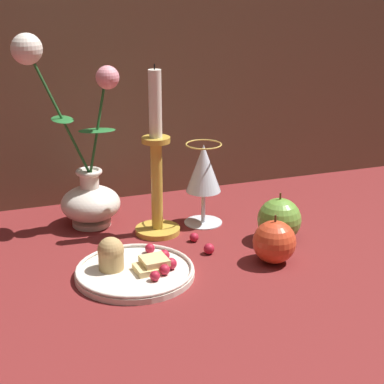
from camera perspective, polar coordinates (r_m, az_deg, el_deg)
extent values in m
plane|color=maroon|center=(1.15, -1.46, -5.27)|extent=(2.40, 2.40, 0.00)
cylinder|color=silver|center=(1.28, -8.90, -2.66)|extent=(0.08, 0.08, 0.01)
ellipsoid|color=silver|center=(1.27, -9.00, -1.02)|extent=(0.12, 0.12, 0.07)
cylinder|color=silver|center=(1.25, -9.10, 0.89)|extent=(0.04, 0.04, 0.04)
torus|color=silver|center=(1.25, -9.15, 1.78)|extent=(0.05, 0.05, 0.01)
cylinder|color=#23662D|center=(1.21, -11.72, 6.86)|extent=(0.10, 0.01, 0.24)
ellipsoid|color=#23662D|center=(1.21, -11.45, 6.34)|extent=(0.05, 0.07, 0.00)
sphere|color=silver|center=(1.18, -14.49, 12.21)|extent=(0.06, 0.06, 0.06)
cylinder|color=#23662D|center=(1.22, -8.36, 5.84)|extent=(0.05, 0.02, 0.18)
ellipsoid|color=#23662D|center=(1.22, -8.44, 5.43)|extent=(0.07, 0.05, 0.00)
sphere|color=pink|center=(1.20, -7.52, 10.06)|extent=(0.04, 0.04, 0.04)
cylinder|color=silver|center=(1.07, -5.10, -7.21)|extent=(0.20, 0.20, 0.01)
torus|color=silver|center=(1.06, -5.11, -6.83)|extent=(0.20, 0.20, 0.01)
cylinder|color=tan|center=(1.07, -7.20, -5.97)|extent=(0.04, 0.04, 0.03)
sphere|color=tan|center=(1.06, -7.24, -5.14)|extent=(0.04, 0.04, 0.04)
cube|color=#DBBC7A|center=(1.06, -3.94, -6.81)|extent=(0.04, 0.04, 0.01)
cube|color=#DBBC7A|center=(1.06, -3.37, -6.11)|extent=(0.04, 0.04, 0.01)
sphere|color=#AD192D|center=(1.03, -3.31, -7.46)|extent=(0.02, 0.02, 0.02)
sphere|color=#AD192D|center=(1.05, -2.46, -6.92)|extent=(0.02, 0.02, 0.02)
sphere|color=#AD192D|center=(1.06, -1.88, -6.38)|extent=(0.02, 0.02, 0.02)
sphere|color=#AD192D|center=(1.09, -2.50, -5.64)|extent=(0.02, 0.02, 0.02)
sphere|color=#AD192D|center=(1.12, -3.76, -5.03)|extent=(0.02, 0.02, 0.02)
cylinder|color=silver|center=(1.28, 1.00, -2.67)|extent=(0.08, 0.08, 0.00)
cylinder|color=silver|center=(1.26, 1.01, -1.25)|extent=(0.01, 0.01, 0.06)
cone|color=silver|center=(1.24, 1.03, 2.15)|extent=(0.07, 0.07, 0.09)
cone|color=gold|center=(1.24, 1.03, 1.53)|extent=(0.06, 0.06, 0.07)
torus|color=gold|center=(1.22, 1.04, 4.25)|extent=(0.07, 0.07, 0.00)
cylinder|color=gold|center=(1.23, -3.07, -3.40)|extent=(0.09, 0.09, 0.01)
cylinder|color=gold|center=(1.20, -3.15, 0.53)|extent=(0.02, 0.02, 0.17)
cylinder|color=gold|center=(1.17, -3.23, 4.65)|extent=(0.05, 0.05, 0.01)
cylinder|color=silver|center=(1.16, -3.29, 7.82)|extent=(0.02, 0.02, 0.12)
cylinder|color=black|center=(1.15, -3.36, 11.06)|extent=(0.00, 0.00, 0.01)
sphere|color=#D14223|center=(1.11, 7.33, -4.43)|extent=(0.07, 0.07, 0.07)
cylinder|color=#4C3319|center=(1.09, 7.43, -2.34)|extent=(0.00, 0.00, 0.01)
sphere|color=#669938|center=(1.19, 7.76, -2.46)|extent=(0.08, 0.08, 0.08)
cylinder|color=#4C3319|center=(1.18, 7.87, -0.35)|extent=(0.00, 0.00, 0.01)
sphere|color=#AD192D|center=(1.14, 1.52, -5.06)|extent=(0.02, 0.02, 0.02)
sphere|color=#AD192D|center=(1.19, 0.18, -4.04)|extent=(0.02, 0.02, 0.02)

